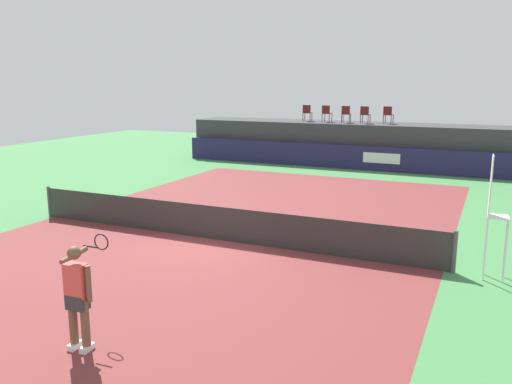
# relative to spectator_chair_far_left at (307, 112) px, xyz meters

# --- Properties ---
(ground_plane) EXTENTS (48.00, 48.00, 0.00)m
(ground_plane) POSITION_rel_spectator_chair_far_left_xyz_m (2.72, -12.27, -2.69)
(ground_plane) COLOR #3D7A42
(court_inner) EXTENTS (12.00, 22.00, 0.00)m
(court_inner) POSITION_rel_spectator_chair_far_left_xyz_m (2.72, -15.27, -2.69)
(court_inner) COLOR maroon
(court_inner) RESTS_ON ground
(sponsor_wall) EXTENTS (18.00, 0.22, 1.20)m
(sponsor_wall) POSITION_rel_spectator_chair_far_left_xyz_m (2.73, -1.77, -2.09)
(sponsor_wall) COLOR #231E4C
(sponsor_wall) RESTS_ON ground
(spectator_platform) EXTENTS (18.00, 2.80, 2.20)m
(spectator_platform) POSITION_rel_spectator_chair_far_left_xyz_m (2.72, 0.03, -1.59)
(spectator_platform) COLOR #38383D
(spectator_platform) RESTS_ON ground
(spectator_chair_far_left) EXTENTS (0.47, 0.47, 0.89)m
(spectator_chair_far_left) POSITION_rel_spectator_chair_far_left_xyz_m (0.00, 0.00, 0.00)
(spectator_chair_far_left) COLOR #561919
(spectator_chair_far_left) RESTS_ON spectator_platform
(spectator_chair_left) EXTENTS (0.47, 0.47, 0.89)m
(spectator_chair_left) POSITION_rel_spectator_chair_far_left_xyz_m (1.15, -0.13, 0.00)
(spectator_chair_left) COLOR #561919
(spectator_chair_left) RESTS_ON spectator_platform
(spectator_chair_center) EXTENTS (0.48, 0.48, 0.89)m
(spectator_chair_center) POSITION_rel_spectator_chair_far_left_xyz_m (2.26, -0.27, 0.00)
(spectator_chair_center) COLOR #561919
(spectator_chair_center) RESTS_ON spectator_platform
(spectator_chair_right) EXTENTS (0.46, 0.46, 0.89)m
(spectator_chair_right) POSITION_rel_spectator_chair_far_left_xyz_m (3.28, -0.31, 0.00)
(spectator_chair_right) COLOR #561919
(spectator_chair_right) RESTS_ON spectator_platform
(spectator_chair_far_right) EXTENTS (0.47, 0.47, 0.89)m
(spectator_chair_far_right) POSITION_rel_spectator_chair_far_left_xyz_m (4.38, 0.06, 0.00)
(spectator_chair_far_right) COLOR #561919
(spectator_chair_far_right) RESTS_ON spectator_platform
(umpire_chair) EXTENTS (0.46, 0.46, 2.76)m
(umpire_chair) POSITION_rel_spectator_chair_far_left_xyz_m (9.64, -15.27, -1.11)
(umpire_chair) COLOR white
(umpire_chair) RESTS_ON ground
(tennis_net) EXTENTS (12.40, 0.02, 0.95)m
(tennis_net) POSITION_rel_spectator_chair_far_left_xyz_m (2.72, -15.27, -2.22)
(tennis_net) COLOR #2D2D2D
(tennis_net) RESTS_ON ground
(net_post_near) EXTENTS (0.10, 0.10, 1.00)m
(net_post_near) POSITION_rel_spectator_chair_far_left_xyz_m (-3.48, -15.27, -2.19)
(net_post_near) COLOR #4C4C51
(net_post_near) RESTS_ON ground
(net_post_far) EXTENTS (0.10, 0.10, 1.00)m
(net_post_far) POSITION_rel_spectator_chair_far_left_xyz_m (8.92, -15.27, -2.19)
(net_post_far) COLOR #4C4C51
(net_post_far) RESTS_ON ground
(tennis_player) EXTENTS (0.74, 1.13, 1.77)m
(tennis_player) POSITION_rel_spectator_chair_far_left_xyz_m (3.67, -21.55, -1.73)
(tennis_player) COLOR white
(tennis_player) RESTS_ON court_inner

